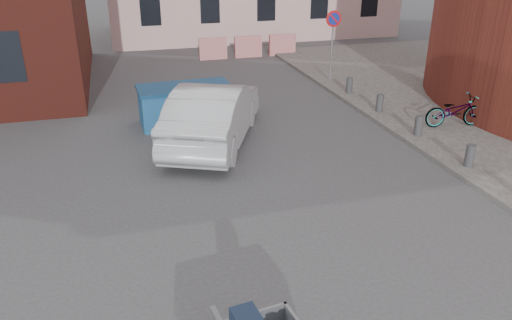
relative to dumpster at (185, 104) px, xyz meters
name	(u,v)px	position (x,y,z in m)	size (l,w,h in m)	color
ground	(241,232)	(0.06, -6.53, -0.58)	(120.00, 120.00, 0.00)	#38383A
no_parking_sign	(333,31)	(6.06, 2.95, 1.43)	(0.60, 0.09, 2.65)	gray
bollards	(419,126)	(6.06, -3.13, -0.19)	(0.22, 9.02, 0.55)	#3A3A3D
barriers	(248,47)	(4.26, 8.47, -0.08)	(4.70, 0.18, 1.00)	red
dumpster	(185,104)	(0.00, 0.00, 0.00)	(2.82, 1.54, 1.16)	#1D568E
silver_car	(214,113)	(0.52, -1.78, 0.25)	(1.76, 5.05, 1.66)	#A9ABB0
bicycle	(455,111)	(7.45, -2.78, 0.00)	(0.62, 1.78, 0.94)	black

